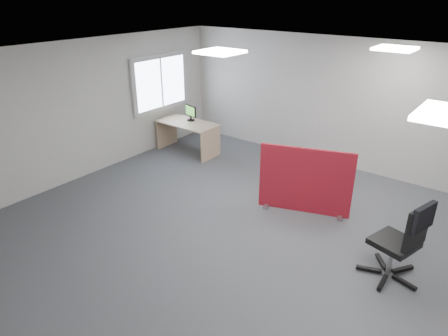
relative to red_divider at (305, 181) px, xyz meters
The scene contains 11 objects.
floor 1.36m from the red_divider, 78.77° to the right, with size 9.00×9.00×0.00m, color #515459.
ceiling 2.46m from the red_divider, 78.77° to the right, with size 9.00×7.00×0.02m, color white.
wall_back 2.43m from the red_divider, 84.02° to the left, with size 9.00×0.02×2.70m, color silver.
wall_front 4.78m from the red_divider, 87.08° to the right, with size 9.00×0.02×2.70m, color silver.
wall_left 4.50m from the red_divider, 164.16° to the right, with size 0.02×7.00×2.70m, color silver.
window 4.38m from the red_divider, 169.32° to the left, with size 0.06×1.70×1.30m.
ceiling_lights 2.24m from the red_divider, 43.39° to the right, with size 4.10×4.10×0.04m.
red_divider is the anchor object (origin of this frame).
second_desk 3.55m from the red_divider, 165.84° to the left, with size 1.44×0.72×0.73m.
monitor_second 3.63m from the red_divider, 164.13° to the left, with size 0.39×0.18×0.36m.
office_chair 2.03m from the red_divider, 25.50° to the right, with size 0.80×0.77×1.20m.
Camera 1 is at (2.36, -4.41, 3.56)m, focal length 32.00 mm.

